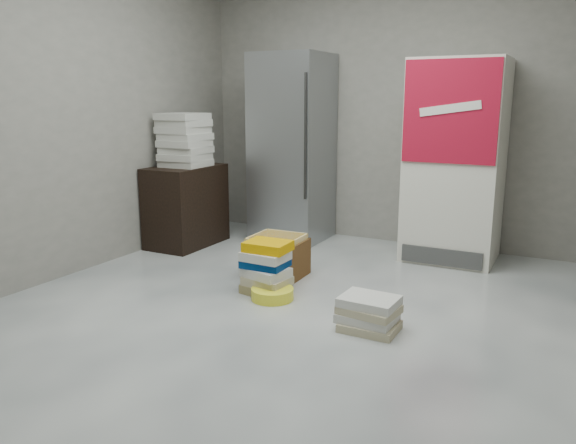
# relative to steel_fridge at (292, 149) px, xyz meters

# --- Properties ---
(ground) EXTENTS (5.00, 5.00, 0.00)m
(ground) POSITION_rel_steel_fridge_xyz_m (0.90, -2.13, -0.95)
(ground) COLOR silver
(ground) RESTS_ON ground
(room_shell) EXTENTS (4.04, 5.04, 2.82)m
(room_shell) POSITION_rel_steel_fridge_xyz_m (0.90, -2.13, 0.85)
(room_shell) COLOR gray
(room_shell) RESTS_ON ground
(steel_fridge) EXTENTS (0.70, 0.72, 1.90)m
(steel_fridge) POSITION_rel_steel_fridge_xyz_m (0.00, 0.00, 0.00)
(steel_fridge) COLOR #93969A
(steel_fridge) RESTS_ON ground
(coke_cooler) EXTENTS (0.80, 0.73, 1.80)m
(coke_cooler) POSITION_rel_steel_fridge_xyz_m (1.65, -0.01, -0.05)
(coke_cooler) COLOR silver
(coke_cooler) RESTS_ON ground
(wood_shelf) EXTENTS (0.50, 0.80, 0.80)m
(wood_shelf) POSITION_rel_steel_fridge_xyz_m (-0.83, -0.73, -0.55)
(wood_shelf) COLOR black
(wood_shelf) RESTS_ON ground
(supply_box_stack) EXTENTS (0.44, 0.44, 0.52)m
(supply_box_stack) POSITION_rel_steel_fridge_xyz_m (-0.82, -0.73, 0.11)
(supply_box_stack) COLOR silver
(supply_box_stack) RESTS_ON wood_shelf
(phonebook_stack_main) EXTENTS (0.38, 0.33, 0.40)m
(phonebook_stack_main) POSITION_rel_steel_fridge_xyz_m (0.61, -1.63, -0.75)
(phonebook_stack_main) COLOR olive
(phonebook_stack_main) RESTS_ON ground
(phonebook_stack_side) EXTENTS (0.39, 0.32, 0.22)m
(phonebook_stack_side) POSITION_rel_steel_fridge_xyz_m (1.54, -1.93, -0.84)
(phonebook_stack_side) COLOR tan
(phonebook_stack_side) RESTS_ON ground
(cardboard_box) EXTENTS (0.44, 0.44, 0.35)m
(cardboard_box) POSITION_rel_steel_fridge_xyz_m (0.48, -1.23, -0.81)
(cardboard_box) COLOR yellow
(cardboard_box) RESTS_ON ground
(bucket_lid) EXTENTS (0.41, 0.41, 0.08)m
(bucket_lid) POSITION_rel_steel_fridge_xyz_m (0.72, -1.73, -0.91)
(bucket_lid) COLOR yellow
(bucket_lid) RESTS_ON ground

